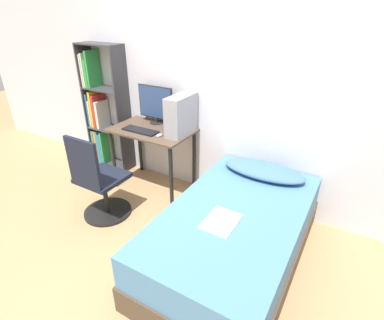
# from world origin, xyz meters

# --- Properties ---
(ground_plane) EXTENTS (14.00, 14.00, 0.00)m
(ground_plane) POSITION_xyz_m (0.00, 0.00, 0.00)
(ground_plane) COLOR tan
(wall_back) EXTENTS (8.00, 0.05, 2.50)m
(wall_back) POSITION_xyz_m (0.00, 1.56, 1.25)
(wall_back) COLOR silver
(wall_back) RESTS_ON ground_plane
(desk) EXTENTS (0.95, 0.60, 0.77)m
(desk) POSITION_xyz_m (-0.51, 1.24, 0.64)
(desk) COLOR brown
(desk) RESTS_ON ground_plane
(bookshelf) EXTENTS (0.61, 0.26, 1.65)m
(bookshelf) POSITION_xyz_m (-1.49, 1.41, 0.74)
(bookshelf) COLOR #38383D
(bookshelf) RESTS_ON ground_plane
(office_chair) EXTENTS (0.51, 0.51, 0.96)m
(office_chair) POSITION_xyz_m (-0.62, 0.46, 0.37)
(office_chair) COLOR black
(office_chair) RESTS_ON ground_plane
(bed) EXTENTS (1.07, 1.87, 0.53)m
(bed) POSITION_xyz_m (0.83, 0.60, 0.26)
(bed) COLOR #4C3D2D
(bed) RESTS_ON ground_plane
(pillow) EXTENTS (0.81, 0.36, 0.11)m
(pillow) POSITION_xyz_m (0.83, 1.28, 0.59)
(pillow) COLOR teal
(pillow) RESTS_ON bed
(magazine) EXTENTS (0.24, 0.32, 0.01)m
(magazine) POSITION_xyz_m (0.79, 0.40, 0.54)
(magazine) COLOR silver
(magazine) RESTS_ON bed
(monitor) EXTENTS (0.48, 0.16, 0.45)m
(monitor) POSITION_xyz_m (-0.59, 1.44, 1.01)
(monitor) COLOR black
(monitor) RESTS_ON desk
(keyboard) EXTENTS (0.43, 0.15, 0.02)m
(keyboard) POSITION_xyz_m (-0.58, 1.12, 0.78)
(keyboard) COLOR black
(keyboard) RESTS_ON desk
(pc_tower) EXTENTS (0.17, 0.43, 0.43)m
(pc_tower) POSITION_xyz_m (-0.14, 1.30, 0.99)
(pc_tower) COLOR #99999E
(pc_tower) RESTS_ON desk
(mouse) EXTENTS (0.06, 0.09, 0.02)m
(mouse) POSITION_xyz_m (-0.31, 1.12, 0.78)
(mouse) COLOR silver
(mouse) RESTS_ON desk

